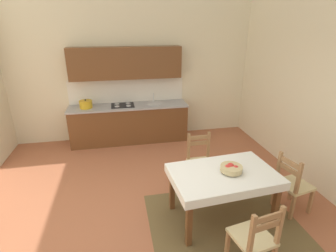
{
  "coord_description": "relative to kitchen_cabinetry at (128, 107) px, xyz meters",
  "views": [
    {
      "loc": [
        -0.41,
        -2.98,
        2.65
      ],
      "look_at": [
        0.39,
        1.01,
        1.05
      ],
      "focal_mm": 27.52,
      "sensor_mm": 36.0,
      "label": 1
    }
  ],
  "objects": [
    {
      "name": "dining_chair_camera_side",
      "position": [
        1.14,
        -3.9,
        -0.41
      ],
      "size": [
        0.49,
        0.49,
        0.93
      ],
      "color": "#D1BC89",
      "rests_on": "ground_plane"
    },
    {
      "name": "area_rug",
      "position": [
        1.13,
        -3.11,
        -0.85
      ],
      "size": [
        2.1,
        1.6,
        0.01
      ],
      "primitive_type": "cube",
      "color": "brown",
      "rests_on": "ground_plane"
    },
    {
      "name": "ground_plane",
      "position": [
        0.18,
        -2.88,
        -0.91
      ],
      "size": [
        6.23,
        6.91,
        0.1
      ],
      "primitive_type": "cube",
      "color": "#A86042"
    },
    {
      "name": "kitchen_cabinetry",
      "position": [
        0.0,
        0.0,
        0.0
      ],
      "size": [
        2.74,
        0.63,
        2.2
      ],
      "color": "brown",
      "rests_on": "ground_plane"
    },
    {
      "name": "dining_chair_kitchen_side",
      "position": [
        1.09,
        -2.15,
        -0.41
      ],
      "size": [
        0.42,
        0.42,
        0.93
      ],
      "color": "#D1BC89",
      "rests_on": "ground_plane"
    },
    {
      "name": "dining_table",
      "position": [
        1.13,
        -3.01,
        -0.23
      ],
      "size": [
        1.52,
        1.03,
        0.75
      ],
      "color": "brown",
      "rests_on": "ground_plane"
    },
    {
      "name": "wall_back",
      "position": [
        0.18,
        0.33,
        1.29
      ],
      "size": [
        6.23,
        0.12,
        4.28
      ],
      "primitive_type": "cube",
      "color": "beige",
      "rests_on": "ground_plane"
    },
    {
      "name": "fruit_bowl",
      "position": [
        1.23,
        -3.02,
        -0.04
      ],
      "size": [
        0.3,
        0.3,
        0.12
      ],
      "color": "tan",
      "rests_on": "dining_table"
    },
    {
      "name": "dining_chair_window_side",
      "position": [
        2.21,
        -3.07,
        -0.41
      ],
      "size": [
        0.49,
        0.49,
        0.93
      ],
      "color": "#D1BC89",
      "rests_on": "ground_plane"
    }
  ]
}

